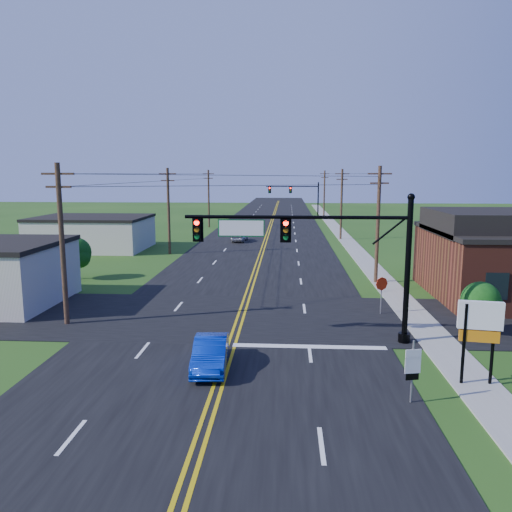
# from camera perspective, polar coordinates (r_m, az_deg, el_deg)

# --- Properties ---
(ground) EXTENTS (260.00, 260.00, 0.00)m
(ground) POSITION_cam_1_polar(r_m,az_deg,el_deg) (18.71, -5.86, -17.36)
(ground) COLOR #1E4313
(ground) RESTS_ON ground
(road_main) EXTENTS (16.00, 220.00, 0.04)m
(road_main) POSITION_cam_1_polar(r_m,az_deg,el_deg) (67.06, 1.08, 2.20)
(road_main) COLOR black
(road_main) RESTS_ON ground
(road_cross) EXTENTS (70.00, 10.00, 0.04)m
(road_cross) POSITION_cam_1_polar(r_m,az_deg,el_deg) (29.81, -2.09, -6.95)
(road_cross) COLOR black
(road_cross) RESTS_ON ground
(sidewalk) EXTENTS (2.00, 160.00, 0.08)m
(sidewalk) POSITION_cam_1_polar(r_m,az_deg,el_deg) (57.60, 11.14, 0.86)
(sidewalk) COLOR gray
(sidewalk) RESTS_ON ground
(signal_mast_main) EXTENTS (11.30, 0.60, 7.48)m
(signal_mast_main) POSITION_cam_1_polar(r_m,az_deg,el_deg) (24.79, 6.96, 0.84)
(signal_mast_main) COLOR black
(signal_mast_main) RESTS_ON ground
(signal_mast_far) EXTENTS (10.98, 0.60, 7.48)m
(signal_mast_far) POSITION_cam_1_polar(r_m,az_deg,el_deg) (96.56, 4.52, 7.07)
(signal_mast_far) COLOR black
(signal_mast_far) RESTS_ON ground
(cream_bldg_far) EXTENTS (12.20, 9.20, 3.70)m
(cream_bldg_far) POSITION_cam_1_polar(r_m,az_deg,el_deg) (59.05, -18.21, 2.55)
(cream_bldg_far) COLOR beige
(cream_bldg_far) RESTS_ON ground
(utility_pole_left_a) EXTENTS (1.80, 0.28, 9.00)m
(utility_pole_left_a) POSITION_cam_1_polar(r_m,az_deg,el_deg) (29.44, -21.29, 1.56)
(utility_pole_left_a) COLOR #322516
(utility_pole_left_a) RESTS_ON ground
(utility_pole_left_b) EXTENTS (1.80, 0.28, 9.00)m
(utility_pole_left_b) POSITION_cam_1_polar(r_m,az_deg,el_deg) (53.06, -9.96, 5.27)
(utility_pole_left_b) COLOR #322516
(utility_pole_left_b) RESTS_ON ground
(utility_pole_left_c) EXTENTS (1.80, 0.28, 9.00)m
(utility_pole_left_c) POSITION_cam_1_polar(r_m,az_deg,el_deg) (79.52, -5.43, 6.69)
(utility_pole_left_c) COLOR #322516
(utility_pole_left_c) RESTS_ON ground
(utility_pole_right_a) EXTENTS (1.80, 0.28, 9.00)m
(utility_pole_right_a) POSITION_cam_1_polar(r_m,az_deg,el_deg) (39.27, 13.76, 3.74)
(utility_pole_right_a) COLOR #322516
(utility_pole_right_a) RESTS_ON ground
(utility_pole_right_b) EXTENTS (1.80, 0.28, 9.00)m
(utility_pole_right_b) POSITION_cam_1_polar(r_m,az_deg,el_deg) (64.95, 9.74, 6.00)
(utility_pole_right_b) COLOR #322516
(utility_pole_right_b) RESTS_ON ground
(utility_pole_right_c) EXTENTS (1.80, 0.28, 9.00)m
(utility_pole_right_c) POSITION_cam_1_polar(r_m,az_deg,el_deg) (94.80, 7.81, 7.07)
(utility_pole_right_c) COLOR #322516
(utility_pole_right_c) RESTS_ON ground
(tree_right_back) EXTENTS (3.00, 3.00, 4.10)m
(tree_right_back) POSITION_cam_1_polar(r_m,az_deg,el_deg) (44.84, 20.58, 1.35)
(tree_right_back) COLOR #322516
(tree_right_back) RESTS_ON ground
(shrub_corner) EXTENTS (2.00, 2.00, 2.86)m
(shrub_corner) POSITION_cam_1_polar(r_m,az_deg,el_deg) (28.64, 24.28, -4.69)
(shrub_corner) COLOR #322516
(shrub_corner) RESTS_ON ground
(tree_left) EXTENTS (2.40, 2.40, 3.37)m
(tree_left) POSITION_cam_1_polar(r_m,az_deg,el_deg) (42.46, -19.88, 0.37)
(tree_left) COLOR #322516
(tree_left) RESTS_ON ground
(blue_car) EXTENTS (1.68, 4.12, 1.33)m
(blue_car) POSITION_cam_1_polar(r_m,az_deg,el_deg) (22.16, -5.23, -11.09)
(blue_car) COLOR #072AAC
(blue_car) RESTS_ON ground
(distant_car) EXTENTS (1.99, 4.23, 1.40)m
(distant_car) POSITION_cam_1_polar(r_m,az_deg,el_deg) (62.51, -1.88, 2.30)
(distant_car) COLOR #B6B6BB
(distant_car) RESTS_ON ground
(route_sign) EXTENTS (0.60, 0.16, 2.43)m
(route_sign) POSITION_cam_1_polar(r_m,az_deg,el_deg) (19.54, 17.47, -12.03)
(route_sign) COLOR slate
(route_sign) RESTS_ON ground
(stop_sign) EXTENTS (0.76, 0.38, 2.31)m
(stop_sign) POSITION_cam_1_polar(r_m,az_deg,el_deg) (30.86, 14.16, -3.52)
(stop_sign) COLOR slate
(stop_sign) RESTS_ON ground
(pylon_sign) EXTENTS (1.70, 0.49, 3.46)m
(pylon_sign) POSITION_cam_1_polar(r_m,az_deg,el_deg) (21.73, 24.21, -7.15)
(pylon_sign) COLOR black
(pylon_sign) RESTS_ON ground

